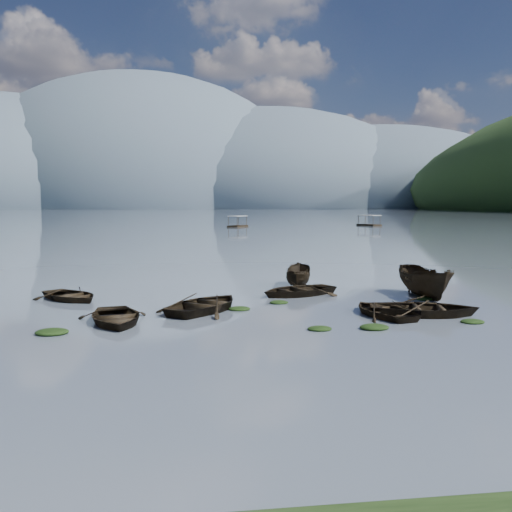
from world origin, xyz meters
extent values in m
plane|color=slate|center=(0.00, 0.00, 0.00)|extent=(2400.00, 2400.00, 0.00)
ellipsoid|color=#475666|center=(-260.00, 900.00, 0.00)|extent=(520.00, 520.00, 280.00)
ellipsoid|color=#475666|center=(-60.00, 900.00, 0.00)|extent=(520.00, 520.00, 340.00)
ellipsoid|color=#475666|center=(140.00, 900.00, 0.00)|extent=(520.00, 520.00, 260.00)
ellipsoid|color=#475666|center=(320.00, 900.00, 0.00)|extent=(520.00, 520.00, 220.00)
imported|color=black|center=(-6.89, 4.38, 0.00)|extent=(3.73, 4.68, 0.87)
imported|color=black|center=(-3.07, 6.63, 0.00)|extent=(5.50, 5.79, 0.98)
imported|color=black|center=(4.64, 4.46, 0.00)|extent=(3.58, 4.42, 0.81)
imported|color=black|center=(6.38, 4.22, 0.00)|extent=(5.43, 4.48, 0.98)
imported|color=black|center=(8.53, 8.84, 0.00)|extent=(1.90, 4.96, 1.91)
imported|color=black|center=(-9.76, 10.56, 0.00)|extent=(4.76, 4.91, 0.83)
imported|color=black|center=(2.05, 10.50, 0.00)|extent=(5.34, 4.74, 0.91)
imported|color=black|center=(2.72, 13.59, 0.00)|extent=(2.41, 4.06, 1.47)
ellipsoid|color=black|center=(-9.03, 2.65, 0.00)|extent=(1.24, 1.01, 0.27)
ellipsoid|color=black|center=(1.11, 1.97, 0.00)|extent=(0.96, 0.77, 0.21)
ellipsoid|color=black|center=(3.27, 1.85, 0.00)|extent=(1.17, 0.93, 0.25)
ellipsoid|color=black|center=(0.60, 8.09, 0.00)|extent=(0.92, 0.78, 0.20)
ellipsoid|color=black|center=(7.67, 2.43, 0.00)|extent=(0.99, 0.79, 0.21)
ellipsoid|color=black|center=(-1.52, 6.62, 0.00)|extent=(1.03, 0.86, 0.21)
ellipsoid|color=black|center=(8.21, 8.14, 0.00)|extent=(0.97, 0.78, 0.21)
camera|label=1|loc=(-4.31, -19.22, 4.83)|focal=40.00mm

